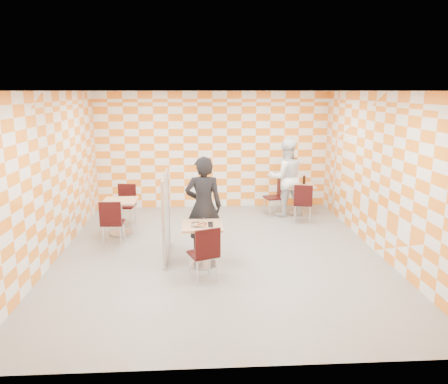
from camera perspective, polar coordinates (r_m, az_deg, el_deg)
The scene contains 15 objects.
room_shell at distance 8.46m, azimuth -0.82°, elevation 2.82°, with size 7.00×7.00×7.00m.
main_table at distance 7.64m, azimuth -2.85°, elevation -6.00°, with size 0.70×0.70×0.75m.
second_table at distance 10.94m, azimuth 9.82°, elevation -0.32°, with size 0.70×0.70×0.75m.
empty_table at distance 9.55m, azimuth -13.37°, elevation -2.44°, with size 0.70×0.70×0.75m.
chair_main_front at distance 6.96m, azimuth -2.45°, elevation -7.62°, with size 0.55×0.55×0.92m.
chair_second_front at distance 10.21m, azimuth 10.28°, elevation -1.10°, with size 0.51×0.52×0.92m.
chair_second_side at distance 10.80m, azimuth 6.97°, elevation -0.20°, with size 0.52×0.51×0.92m.
chair_empty_near at distance 8.85m, azimuth -14.45°, elevation -3.49°, with size 0.43×0.44×0.92m.
chair_empty_far at distance 10.24m, azimuth -12.67°, elevation -1.16°, with size 0.48×0.49×0.92m.
partition at distance 8.03m, azimuth -7.59°, elevation -3.05°, with size 0.08×1.38×1.55m.
man_dark at distance 8.02m, azimuth -2.68°, elevation -1.91°, with size 0.68×0.45×1.87m, color black.
man_white at distance 10.74m, azimuth 8.07°, elevation 1.86°, with size 0.92×0.71×1.88m, color white.
pizza_on_foil at distance 7.54m, azimuth -2.87°, elevation -4.19°, with size 0.40×0.40×0.04m.
sport_bottle at distance 10.92m, azimuth 8.90°, elevation 1.46°, with size 0.06×0.06×0.20m.
soda_bottle at distance 11.00m, azimuth 10.42°, elevation 1.56°, with size 0.07×0.07×0.23m.
Camera 1 is at (-0.38, -7.77, 3.00)m, focal length 35.00 mm.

